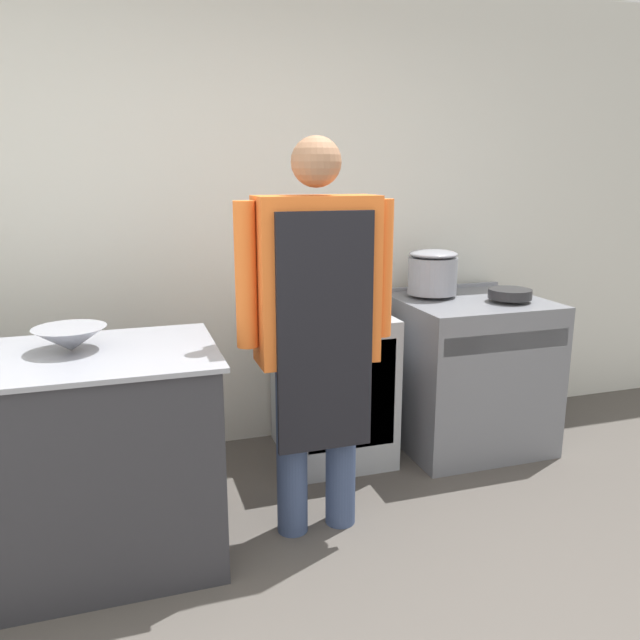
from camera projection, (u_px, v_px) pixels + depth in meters
name	position (u px, v px, depth m)	size (l,w,h in m)	color
wall_back	(250.00, 220.00, 3.62)	(8.00, 0.05, 2.70)	silver
prep_counter	(66.00, 462.00, 2.56)	(1.26, 0.74, 0.92)	#2D2D33
stove	(467.00, 372.00, 3.76)	(0.84, 0.78, 0.91)	slate
fridge_unit	(332.00, 385.00, 3.60)	(0.57, 0.66, 0.85)	#A8ADB2
person_cook	(317.00, 315.00, 2.69)	(0.70, 0.24, 1.77)	#38476B
mixing_bowl	(70.00, 339.00, 2.51)	(0.29, 0.29, 0.10)	gray
stock_pot	(432.00, 272.00, 3.69)	(0.29, 0.29, 0.26)	gray
saute_pan	(510.00, 294.00, 3.57)	(0.25, 0.25, 0.05)	#262628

